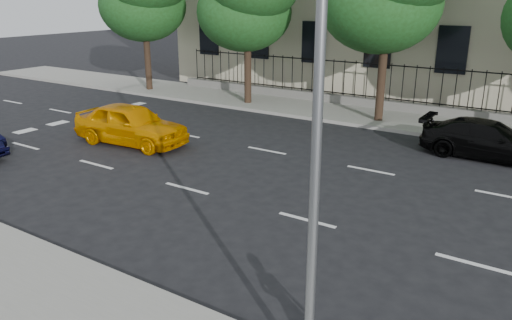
# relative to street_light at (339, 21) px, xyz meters

# --- Properties ---
(ground) EXTENTS (120.00, 120.00, 0.00)m
(ground) POSITION_rel_street_light_xyz_m (-2.50, 1.77, -5.15)
(ground) COLOR black
(ground) RESTS_ON ground
(far_sidewalk) EXTENTS (60.00, 4.00, 0.15)m
(far_sidewalk) POSITION_rel_street_light_xyz_m (-2.50, 15.77, -5.07)
(far_sidewalk) COLOR gray
(far_sidewalk) RESTS_ON ground
(lane_markings) EXTENTS (49.60, 4.62, 0.01)m
(lane_markings) POSITION_rel_street_light_xyz_m (-2.50, 6.52, -5.14)
(lane_markings) COLOR silver
(lane_markings) RESTS_ON ground
(crosswalk) EXTENTS (0.50, 12.10, 0.01)m
(crosswalk) POSITION_rel_street_light_xyz_m (-16.50, 6.37, -5.14)
(crosswalk) COLOR silver
(crosswalk) RESTS_ON ground
(iron_fence) EXTENTS (30.00, 0.50, 2.20)m
(iron_fence) POSITION_rel_street_light_xyz_m (-2.50, 17.47, -4.50)
(iron_fence) COLOR slate
(iron_fence) RESTS_ON far_sidewalk
(street_light) EXTENTS (0.25, 3.32, 8.05)m
(street_light) POSITION_rel_street_light_xyz_m (0.00, 0.00, 0.00)
(street_light) COLOR slate
(street_light) RESTS_ON near_sidewalk
(yellow_taxi) EXTENTS (4.74, 2.21, 1.57)m
(yellow_taxi) POSITION_rel_street_light_xyz_m (-11.31, 6.70, -4.36)
(yellow_taxi) COLOR orange
(yellow_taxi) RESTS_ON ground
(black_sedan) EXTENTS (4.55, 1.86, 1.32)m
(black_sedan) POSITION_rel_street_light_xyz_m (0.42, 12.24, -4.49)
(black_sedan) COLOR black
(black_sedan) RESTS_ON ground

